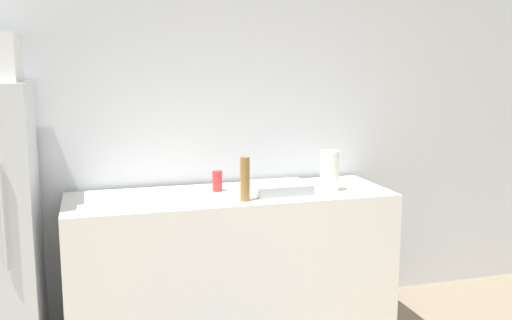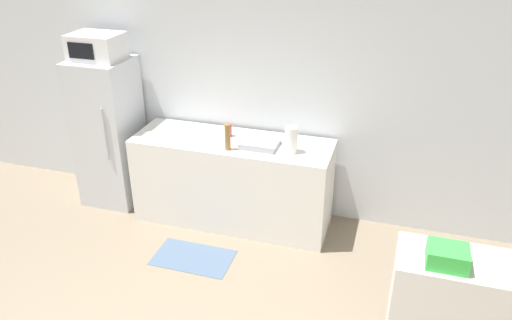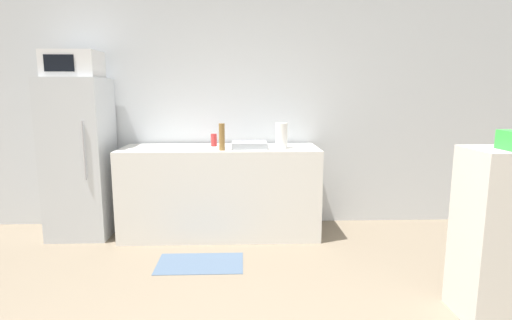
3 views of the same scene
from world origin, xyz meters
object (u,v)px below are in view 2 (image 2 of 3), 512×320
Objects in this scene: microwave at (97,47)px; bottle_tall at (228,137)px; refrigerator at (109,132)px; bottle_short at (229,130)px; paper_towel_roll at (291,140)px; basket at (447,256)px.

microwave reaches higher than bottle_tall.
microwave is at bearing 170.28° from bottle_tall.
refrigerator is 1.51m from bottle_tall.
paper_towel_roll is at bearing -15.03° from bottle_short.
refrigerator is at bearing 152.32° from basket.
microwave is at bearing 152.34° from basket.
refrigerator is 1.39m from bottle_short.
bottle_short is (-0.10, 0.31, -0.07)m from bottle_tall.
basket is (3.37, -1.77, 0.38)m from refrigerator.
bottle_tall is at bearing -9.77° from refrigerator.
refrigerator is 3.83m from basket.
basket is (3.37, -1.77, -0.56)m from microwave.
bottle_short is (1.37, 0.05, -0.76)m from microwave.
microwave is 1.94× the size of bottle_tall.
refrigerator reaches higher than bottle_tall.
bottle_short is 0.72m from paper_towel_roll.
paper_towel_roll is at bearing 11.51° from bottle_tall.
refrigerator is 3.19× the size of microwave.
microwave reaches higher than refrigerator.
bottle_tall is 1.13× the size of basket.
bottle_short is at bearing 2.23° from microwave.
microwave is at bearing -177.77° from bottle_short.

